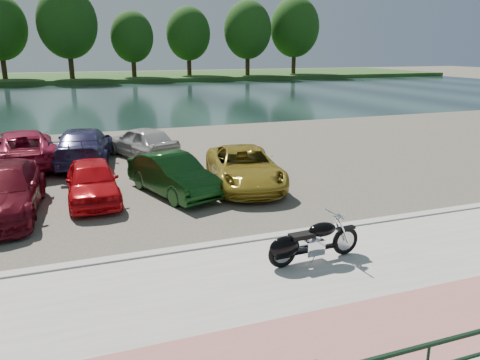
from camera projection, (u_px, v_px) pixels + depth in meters
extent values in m
plane|color=#595447|center=(291.00, 277.00, 9.98)|extent=(200.00, 200.00, 0.00)
cube|color=#A19E98|center=(314.00, 298.00, 9.06)|extent=(60.00, 6.00, 0.10)
cube|color=#A5655D|center=(359.00, 339.00, 7.69)|extent=(60.00, 2.00, 0.01)
cube|color=#A19E98|center=(256.00, 240.00, 11.77)|extent=(60.00, 0.30, 0.14)
cube|color=#474239|center=(176.00, 163.00, 19.91)|extent=(60.00, 18.00, 0.04)
cube|color=#172928|center=(111.00, 98.00, 46.10)|extent=(120.00, 40.00, 0.00)
cube|color=#254318|center=(91.00, 77.00, 74.92)|extent=(120.00, 24.00, 0.60)
cube|color=#152F1F|center=(430.00, 345.00, 6.10)|extent=(24.00, 0.05, 0.05)
cylinder|color=#312112|center=(3.00, 59.00, 65.95)|extent=(0.70, 0.70, 5.40)
cylinder|color=#312112|center=(70.00, 57.00, 66.36)|extent=(0.70, 0.70, 5.85)
ellipsoid|color=#183C10|center=(67.00, 23.00, 65.10)|extent=(8.19, 8.19, 9.83)
cylinder|color=#312112|center=(134.00, 62.00, 70.81)|extent=(0.70, 0.70, 4.50)
ellipsoid|color=#183C10|center=(132.00, 37.00, 69.84)|extent=(6.30, 6.30, 7.56)
cylinder|color=#312112|center=(189.00, 59.00, 75.02)|extent=(0.70, 0.70, 4.95)
ellipsoid|color=#183C10|center=(188.00, 34.00, 73.95)|extent=(6.93, 6.93, 8.32)
cylinder|color=#312112|center=(248.00, 58.00, 75.43)|extent=(0.70, 0.70, 5.40)
ellipsoid|color=#183C10|center=(248.00, 30.00, 74.26)|extent=(7.56, 7.56, 9.07)
cylinder|color=#312112|center=(294.00, 56.00, 79.64)|extent=(0.70, 0.70, 5.85)
ellipsoid|color=#183C10|center=(295.00, 27.00, 78.37)|extent=(8.19, 8.19, 9.83)
torus|color=black|center=(345.00, 241.00, 10.78)|extent=(0.69, 0.16, 0.68)
torus|color=black|center=(282.00, 253.00, 10.13)|extent=(0.69, 0.16, 0.68)
cylinder|color=#B2B2B7|center=(345.00, 241.00, 10.78)|extent=(0.46, 0.09, 0.46)
cylinder|color=#B2B2B7|center=(282.00, 253.00, 10.13)|extent=(0.46, 0.09, 0.46)
cylinder|color=silver|center=(343.00, 231.00, 10.56)|extent=(0.33, 0.07, 0.63)
cylinder|color=silver|center=(338.00, 228.00, 10.73)|extent=(0.33, 0.07, 0.63)
cylinder|color=silver|center=(335.00, 214.00, 10.46)|extent=(0.08, 0.75, 0.04)
sphere|color=silver|center=(338.00, 217.00, 10.53)|extent=(0.17, 0.17, 0.16)
sphere|color=silver|center=(341.00, 217.00, 10.55)|extent=(0.12, 0.12, 0.11)
cube|color=black|center=(346.00, 228.00, 10.70)|extent=(0.46, 0.17, 0.06)
cube|color=black|center=(315.00, 249.00, 10.47)|extent=(1.20, 0.18, 0.08)
cube|color=silver|center=(313.00, 247.00, 10.43)|extent=(0.47, 0.35, 0.34)
cylinder|color=silver|center=(317.00, 237.00, 10.42)|extent=(0.26, 0.20, 0.27)
cylinder|color=silver|center=(309.00, 239.00, 10.34)|extent=(0.26, 0.20, 0.27)
ellipsoid|color=black|center=(322.00, 229.00, 10.42)|extent=(0.70, 0.40, 0.32)
cube|color=black|center=(302.00, 236.00, 10.23)|extent=(0.57, 0.32, 0.10)
ellipsoid|color=black|center=(285.00, 247.00, 10.12)|extent=(0.75, 0.38, 0.50)
cube|color=black|center=(282.00, 251.00, 10.12)|extent=(0.41, 0.21, 0.30)
cylinder|color=silver|center=(297.00, 251.00, 10.49)|extent=(1.10, 0.16, 0.09)
cylinder|color=silver|center=(297.00, 248.00, 10.47)|extent=(1.10, 0.16, 0.09)
cylinder|color=#B2B2B7|center=(313.00, 260.00, 10.30)|extent=(0.03, 0.14, 0.22)
imported|color=#5B0D17|center=(2.00, 191.00, 13.45)|extent=(2.35, 5.12, 1.45)
imported|color=red|center=(92.00, 181.00, 14.72)|extent=(1.57, 3.86, 1.31)
imported|color=#0E3510|center=(173.00, 175.00, 15.40)|extent=(2.57, 4.26, 1.33)
imported|color=olive|center=(244.00, 167.00, 16.31)|extent=(3.08, 5.22, 1.36)
imported|color=#A11A3D|center=(23.00, 148.00, 18.98)|extent=(3.25, 5.78, 1.53)
imported|color=navy|center=(84.00, 146.00, 19.50)|extent=(2.88, 5.49, 1.52)
imported|color=#BBBBB6|center=(142.00, 142.00, 20.60)|extent=(3.07, 4.49, 1.42)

